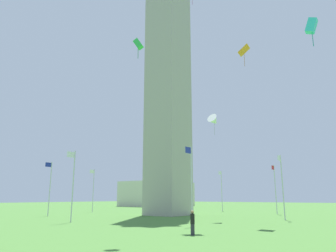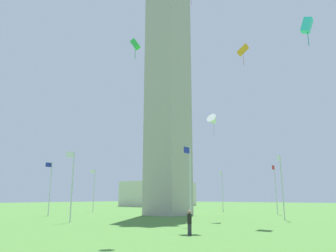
# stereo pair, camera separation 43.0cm
# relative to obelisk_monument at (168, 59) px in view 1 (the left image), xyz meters

# --- Properties ---
(ground_plane) EXTENTS (260.00, 260.00, 0.00)m
(ground_plane) POSITION_rel_obelisk_monument_xyz_m (0.00, 0.00, -25.60)
(ground_plane) COLOR #477A33
(obelisk_monument) EXTENTS (5.63, 5.63, 51.20)m
(obelisk_monument) POSITION_rel_obelisk_monument_xyz_m (0.00, 0.00, 0.00)
(obelisk_monument) COLOR #A8A399
(obelisk_monument) RESTS_ON ground
(flagpole_n) EXTENTS (1.12, 0.14, 7.88)m
(flagpole_n) POSITION_rel_obelisk_monument_xyz_m (17.71, 0.00, -21.27)
(flagpole_n) COLOR silver
(flagpole_n) RESTS_ON ground
(flagpole_ne) EXTENTS (1.12, 0.14, 7.88)m
(flagpole_ne) POSITION_rel_obelisk_monument_xyz_m (12.54, 12.48, -21.27)
(flagpole_ne) COLOR silver
(flagpole_ne) RESTS_ON ground
(flagpole_e) EXTENTS (1.12, 0.14, 7.88)m
(flagpole_e) POSITION_rel_obelisk_monument_xyz_m (0.06, 17.65, -21.27)
(flagpole_e) COLOR silver
(flagpole_e) RESTS_ON ground
(flagpole_se) EXTENTS (1.12, 0.14, 7.88)m
(flagpole_se) POSITION_rel_obelisk_monument_xyz_m (-12.42, 12.48, -21.27)
(flagpole_se) COLOR silver
(flagpole_se) RESTS_ON ground
(flagpole_s) EXTENTS (1.12, 0.14, 7.88)m
(flagpole_s) POSITION_rel_obelisk_monument_xyz_m (-17.59, 0.00, -21.27)
(flagpole_s) COLOR silver
(flagpole_s) RESTS_ON ground
(flagpole_sw) EXTENTS (1.12, 0.14, 7.88)m
(flagpole_sw) POSITION_rel_obelisk_monument_xyz_m (-12.42, -12.48, -21.27)
(flagpole_sw) COLOR silver
(flagpole_sw) RESTS_ON ground
(flagpole_w) EXTENTS (1.12, 0.14, 7.88)m
(flagpole_w) POSITION_rel_obelisk_monument_xyz_m (0.06, -17.65, -21.27)
(flagpole_w) COLOR silver
(flagpole_w) RESTS_ON ground
(flagpole_nw) EXTENTS (1.12, 0.14, 7.88)m
(flagpole_nw) POSITION_rel_obelisk_monument_xyz_m (12.54, -12.48, -21.27)
(flagpole_nw) COLOR silver
(flagpole_nw) RESTS_ON ground
(person_black_shirt) EXTENTS (0.32, 0.32, 1.76)m
(person_black_shirt) POSITION_rel_obelisk_monument_xyz_m (19.65, 17.16, -24.72)
(person_black_shirt) COLOR #2D2D38
(person_black_shirt) RESTS_ON ground
(kite_green_box) EXTENTS (0.71, 0.89, 1.66)m
(kite_green_box) POSITION_rel_obelisk_monument_xyz_m (23.26, 14.72, -11.18)
(kite_green_box) COLOR green
(kite_orange_diamond) EXTENTS (1.61, 1.37, 2.48)m
(kite_orange_diamond) POSITION_rel_obelisk_monument_xyz_m (6.90, 16.54, -5.94)
(kite_orange_diamond) COLOR orange
(kite_cyan_box) EXTENTS (0.50, 0.72, 1.71)m
(kite_cyan_box) POSITION_rel_obelisk_monument_xyz_m (22.22, 27.04, -13.43)
(kite_cyan_box) COLOR #33C6D1
(kite_white_delta) EXTENTS (1.81, 1.45, 2.76)m
(kite_white_delta) POSITION_rel_obelisk_monument_xyz_m (4.59, 10.99, -13.24)
(kite_white_delta) COLOR white
(distant_building) EXTENTS (22.34, 13.11, 7.29)m
(distant_building) POSITION_rel_obelisk_monument_xyz_m (-39.16, -33.75, -21.95)
(distant_building) COLOR beige
(distant_building) RESTS_ON ground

